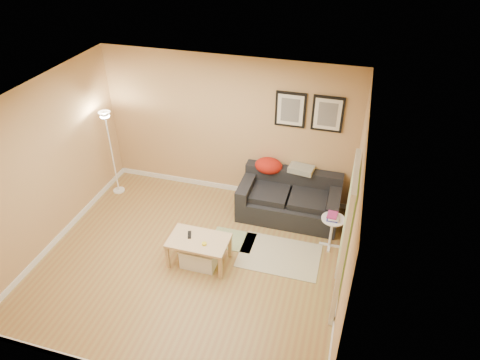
{
  "coord_description": "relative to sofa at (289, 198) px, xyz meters",
  "views": [
    {
      "loc": [
        2.06,
        -4.42,
        4.7
      ],
      "look_at": [
        0.55,
        0.85,
        1.05
      ],
      "focal_mm": 32.09,
      "sensor_mm": 36.0,
      "label": 1
    }
  ],
  "objects": [
    {
      "name": "storage_bin",
      "position": [
        -1.07,
        -1.55,
        -0.21
      ],
      "size": [
        0.54,
        0.39,
        0.33
      ],
      "primitive_type": null,
      "color": "white",
      "rests_on": "ground"
    },
    {
      "name": "side_table",
      "position": [
        0.78,
        -0.6,
        -0.1
      ],
      "size": [
        0.37,
        0.37,
        0.56
      ],
      "primitive_type": null,
      "color": "white",
      "rests_on": "ground"
    },
    {
      "name": "wall_left",
      "position": [
        -3.49,
        -1.53,
        0.92
      ],
      "size": [
        0.0,
        4.0,
        4.0
      ],
      "primitive_type": "plane",
      "rotation": [
        1.57,
        0.0,
        1.57
      ],
      "color": "tan",
      "rests_on": "ground"
    },
    {
      "name": "red_throw",
      "position": [
        -0.45,
        0.29,
        0.4
      ],
      "size": [
        0.48,
        0.36,
        0.28
      ],
      "primitive_type": null,
      "color": "red",
      "rests_on": "sofa"
    },
    {
      "name": "wall_front",
      "position": [
        -1.24,
        -3.53,
        0.92
      ],
      "size": [
        4.5,
        0.0,
        4.5
      ],
      "primitive_type": "plane",
      "rotation": [
        -1.57,
        0.0,
        0.0
      ],
      "color": "tan",
      "rests_on": "ground"
    },
    {
      "name": "framed_print_right",
      "position": [
        0.44,
        0.45,
        1.43
      ],
      "size": [
        0.5,
        0.04,
        0.6
      ],
      "primitive_type": null,
      "color": "black",
      "rests_on": "wall_back"
    },
    {
      "name": "floor_lamp",
      "position": [
        -3.24,
        -0.16,
        0.4
      ],
      "size": [
        0.21,
        0.21,
        1.64
      ],
      "primitive_type": null,
      "color": "white",
      "rests_on": "ground"
    },
    {
      "name": "wall_right",
      "position": [
        1.01,
        -1.53,
        0.92
      ],
      "size": [
        0.0,
        4.0,
        4.0
      ],
      "primitive_type": "plane",
      "rotation": [
        1.57,
        0.0,
        -1.57
      ],
      "color": "tan",
      "rests_on": "ground"
    },
    {
      "name": "baseboard_right",
      "position": [
        1.0,
        -1.53,
        -0.33
      ],
      "size": [
        0.02,
        4.0,
        0.1
      ],
      "primitive_type": "cube",
      "color": "white",
      "rests_on": "ground"
    },
    {
      "name": "green_runner",
      "position": [
        -0.75,
        -0.9,
        -0.37
      ],
      "size": [
        0.7,
        0.5,
        0.01
      ],
      "primitive_type": "cube",
      "color": "#668C4C",
      "rests_on": "ground"
    },
    {
      "name": "area_rug",
      "position": [
        0.06,
        -1.05,
        -0.37
      ],
      "size": [
        1.25,
        0.85,
        0.01
      ],
      "primitive_type": "cube",
      "color": "#BFBB98",
      "rests_on": "ground"
    },
    {
      "name": "coffee_table",
      "position": [
        -1.09,
        -1.51,
        -0.15
      ],
      "size": [
        0.98,
        0.69,
        0.45
      ],
      "primitive_type": null,
      "rotation": [
        0.0,
        0.0,
        -0.17
      ],
      "color": "tan",
      "rests_on": "ground"
    },
    {
      "name": "plaid_throw",
      "position": [
        0.12,
        0.32,
        0.41
      ],
      "size": [
        0.45,
        0.32,
        0.1
      ],
      "primitive_type": null,
      "rotation": [
        0.0,
        0.0,
        -0.14
      ],
      "color": "tan",
      "rests_on": "sofa"
    },
    {
      "name": "ceiling",
      "position": [
        -1.24,
        -1.53,
        2.23
      ],
      "size": [
        4.5,
        4.5,
        0.0
      ],
      "primitive_type": "plane",
      "rotation": [
        3.14,
        0.0,
        0.0
      ],
      "color": "white",
      "rests_on": "wall_back"
    },
    {
      "name": "sofa",
      "position": [
        0.0,
        0.0,
        0.0
      ],
      "size": [
        1.7,
        0.9,
        0.75
      ],
      "primitive_type": null,
      "color": "black",
      "rests_on": "ground"
    },
    {
      "name": "baseboard_left",
      "position": [
        -3.48,
        -1.53,
        -0.33
      ],
      "size": [
        0.02,
        4.0,
        0.1
      ],
      "primitive_type": "cube",
      "color": "white",
      "rests_on": "ground"
    },
    {
      "name": "doorway",
      "position": [
        0.96,
        -1.68,
        0.65
      ],
      "size": [
        0.12,
        1.01,
        2.13
      ],
      "primitive_type": null,
      "color": "white",
      "rests_on": "ground"
    },
    {
      "name": "framed_print_left",
      "position": [
        -0.16,
        0.45,
        1.43
      ],
      "size": [
        0.5,
        0.04,
        0.6
      ],
      "primitive_type": null,
      "color": "black",
      "rests_on": "wall_back"
    },
    {
      "name": "book_stack",
      "position": [
        0.77,
        -0.59,
        0.22
      ],
      "size": [
        0.21,
        0.25,
        0.07
      ],
      "primitive_type": null,
      "rotation": [
        0.0,
        0.0,
        0.22
      ],
      "color": "#303490",
      "rests_on": "side_table"
    },
    {
      "name": "tape_roll",
      "position": [
        -0.97,
        -1.59,
        0.09
      ],
      "size": [
        0.07,
        0.07,
        0.03
      ],
      "primitive_type": "cylinder",
      "color": "yellow",
      "rests_on": "coffee_table"
    },
    {
      "name": "baseboard_back",
      "position": [
        -1.24,
        0.46,
        -0.33
      ],
      "size": [
        4.5,
        0.02,
        0.1
      ],
      "primitive_type": "cube",
      "color": "white",
      "rests_on": "ground"
    },
    {
      "name": "floor",
      "position": [
        -1.24,
        -1.53,
        -0.38
      ],
      "size": [
        4.5,
        4.5,
        0.0
      ],
      "primitive_type": "plane",
      "color": "olive",
      "rests_on": "ground"
    },
    {
      "name": "wall_back",
      "position": [
        -1.24,
        0.47,
        0.92
      ],
      "size": [
        4.5,
        0.0,
        4.5
      ],
      "primitive_type": "plane",
      "rotation": [
        1.57,
        0.0,
        0.0
      ],
      "color": "tan",
      "rests_on": "ground"
    },
    {
      "name": "remote_control",
      "position": [
        -1.25,
        -1.46,
        0.08
      ],
      "size": [
        0.1,
        0.17,
        0.02
      ],
      "primitive_type": "cube",
      "rotation": [
        0.0,
        0.0,
        0.35
      ],
      "color": "black",
      "rests_on": "coffee_table"
    }
  ]
}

